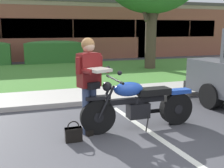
{
  "coord_description": "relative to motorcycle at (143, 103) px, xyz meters",
  "views": [
    {
      "loc": [
        -1.6,
        -3.5,
        1.85
      ],
      "look_at": [
        -0.09,
        1.17,
        0.85
      ],
      "focal_mm": 43.41,
      "sensor_mm": 36.0,
      "label": 1
    }
  ],
  "objects": [
    {
      "name": "motorcycle",
      "position": [
        0.0,
        0.0,
        0.0
      ],
      "size": [
        2.24,
        0.82,
        1.18
      ],
      "color": "black",
      "rests_on": "ground"
    },
    {
      "name": "concrete_walk",
      "position": [
        -0.47,
        2.77,
        -0.44
      ],
      "size": [
        60.0,
        1.5,
        0.08
      ],
      "primitive_type": "cube",
      "color": "#B7B2A8",
      "rests_on": "ground"
    },
    {
      "name": "grass_lawn",
      "position": [
        -0.47,
        6.84,
        -0.45
      ],
      "size": [
        60.0,
        6.64,
        0.06
      ],
      "primitive_type": "cube",
      "color": "#478433",
      "rests_on": "ground"
    },
    {
      "name": "ground_plane",
      "position": [
        -0.47,
        -0.97,
        -0.48
      ],
      "size": [
        140.0,
        140.0,
        0.0
      ],
      "primitive_type": "plane",
      "color": "#424247"
    },
    {
      "name": "curb_strip",
      "position": [
        -0.47,
        1.92,
        -0.42
      ],
      "size": [
        60.0,
        0.2,
        0.12
      ],
      "primitive_type": "cube",
      "color": "#B7B2A8",
      "rests_on": "ground"
    },
    {
      "name": "handbag",
      "position": [
        -1.37,
        -0.23,
        -0.34
      ],
      "size": [
        0.28,
        0.13,
        0.36
      ],
      "color": "black",
      "rests_on": "ground"
    },
    {
      "name": "stall_stripe_1",
      "position": [
        0.07,
        -0.77,
        -0.48
      ],
      "size": [
        0.47,
        4.4,
        0.01
      ],
      "primitive_type": "cube",
      "rotation": [
        0.0,
        0.0,
        0.08
      ],
      "color": "silver",
      "rests_on": "ground"
    },
    {
      "name": "rider_person",
      "position": [
        -1.01,
        0.03,
        0.53
      ],
      "size": [
        0.56,
        0.66,
        1.7
      ],
      "color": "black",
      "rests_on": "ground"
    },
    {
      "name": "hedge_center_left",
      "position": [
        -0.56,
        10.45,
        0.17
      ],
      "size": [
        3.05,
        0.9,
        1.24
      ],
      "color": "#336B2D",
      "rests_on": "ground"
    },
    {
      "name": "brick_building",
      "position": [
        0.78,
        15.95,
        1.33
      ],
      "size": [
        23.78,
        8.36,
        3.62
      ],
      "color": "#93513D",
      "rests_on": "ground"
    }
  ]
}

